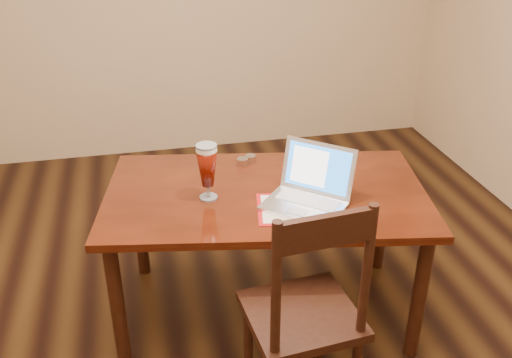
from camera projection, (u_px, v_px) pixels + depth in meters
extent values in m
plane|color=black|center=(225.00, 351.00, 2.87)|extent=(5.00, 5.00, 0.00)
cube|color=#4F190A|center=(266.00, 195.00, 2.82)|extent=(1.71, 1.15, 0.04)
cylinder|color=black|center=(117.00, 305.00, 2.64)|extent=(0.07, 0.07, 0.70)
cylinder|color=black|center=(419.00, 297.00, 2.69)|extent=(0.07, 0.07, 0.70)
cylinder|color=black|center=(139.00, 222.00, 3.29)|extent=(0.07, 0.07, 0.70)
cylinder|color=black|center=(382.00, 217.00, 3.34)|extent=(0.07, 0.07, 0.70)
cube|color=#A80F14|center=(302.00, 208.00, 2.66)|extent=(0.46, 0.36, 0.00)
cube|color=beige|center=(302.00, 208.00, 2.66)|extent=(0.41, 0.32, 0.00)
cube|color=silver|center=(303.00, 206.00, 2.66)|extent=(0.44, 0.42, 0.02)
cube|color=#B7B7BB|center=(308.00, 200.00, 2.69)|extent=(0.30, 0.28, 0.00)
cube|color=#B5B5BA|center=(297.00, 211.00, 2.60)|extent=(0.11, 0.11, 0.00)
cube|color=silver|center=(318.00, 168.00, 2.72)|extent=(0.32, 0.29, 0.24)
cube|color=blue|center=(318.00, 168.00, 2.71)|extent=(0.28, 0.25, 0.20)
cube|color=white|center=(309.00, 166.00, 2.73)|extent=(0.17, 0.15, 0.17)
cylinder|color=silver|center=(209.00, 197.00, 2.74)|extent=(0.09, 0.09, 0.01)
cylinder|color=silver|center=(208.00, 191.00, 2.73)|extent=(0.01, 0.01, 0.06)
cylinder|color=white|center=(206.00, 149.00, 2.62)|extent=(0.10, 0.10, 0.02)
cylinder|color=silver|center=(206.00, 146.00, 2.62)|extent=(0.10, 0.10, 0.01)
cylinder|color=silver|center=(242.00, 162.00, 3.05)|extent=(0.06, 0.06, 0.04)
cylinder|color=silver|center=(250.00, 159.00, 3.09)|extent=(0.06, 0.06, 0.04)
cube|color=black|center=(302.00, 315.00, 2.41)|extent=(0.50, 0.48, 0.04)
cylinder|color=black|center=(248.00, 341.00, 2.62)|extent=(0.04, 0.04, 0.44)
cylinder|color=black|center=(322.00, 323.00, 2.72)|extent=(0.04, 0.04, 0.44)
cylinder|color=black|center=(276.00, 290.00, 2.07)|extent=(0.04, 0.04, 0.58)
cylinder|color=black|center=(367.00, 271.00, 2.17)|extent=(0.04, 0.04, 0.58)
cube|color=black|center=(326.00, 231.00, 2.02)|extent=(0.37, 0.07, 0.13)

